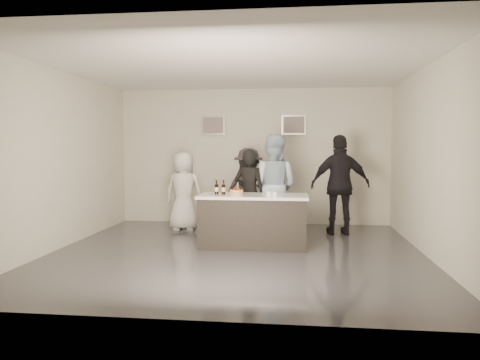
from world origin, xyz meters
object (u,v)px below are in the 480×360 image
Objects in this scene: person_main_black at (249,194)px; person_guest_right at (340,185)px; cake at (236,193)px; beer_bottle_a at (217,187)px; person_main_blue at (273,186)px; person_guest_back at (248,189)px; beer_bottle_b at (223,187)px; person_guest_left at (184,191)px; bar_counter at (253,221)px.

person_main_black is 1.83m from person_guest_right.
person_guest_right is (1.72, 0.61, 0.14)m from person_main_black.
cake is 0.38m from beer_bottle_a.
person_main_blue is (0.57, 0.97, 0.04)m from cake.
beer_bottle_b is at bearing 101.41° from person_guest_back.
beer_bottle_a is at bearing 97.26° from person_guest_back.
beer_bottle_a is 1.74m from person_guest_left.
person_main_blue is (0.81, 0.91, -0.05)m from beer_bottle_b.
person_guest_right reaches higher than person_guest_back.
person_guest_right is at bearing -143.45° from person_main_blue.
person_main_black reaches higher than beer_bottle_b.
person_main_black is (0.50, 0.72, -0.19)m from beer_bottle_a.
person_main_black is at bearing 55.38° from beer_bottle_a.
bar_counter is 1.11× the size of person_main_black.
person_guest_left is at bearing -0.23° from person_main_blue.
bar_counter is at bearing 117.17° from person_main_black.
person_guest_right is (1.59, 1.32, 0.53)m from bar_counter.
person_guest_right is at bearing -173.44° from person_guest_back.
beer_bottle_a is at bearing 60.31° from person_main_blue.
bar_counter is 1.06m from person_main_blue.
person_main_black is at bearing 116.25° from person_guest_back.
beer_bottle_a is 2.59m from person_guest_right.
person_guest_left is at bearing 125.31° from beer_bottle_b.
person_guest_back is (0.38, 1.75, -0.19)m from beer_bottle_a.
person_main_blue reaches higher than bar_counter.
person_guest_left is 3.16m from person_guest_right.
beer_bottle_b is 0.16× the size of person_main_black.
cake is 2.35m from person_guest_right.
person_guest_back reaches higher than beer_bottle_b.
person_guest_left is (-0.93, 1.46, -0.22)m from beer_bottle_a.
beer_bottle_a is at bearing 164.67° from beer_bottle_b.
person_main_blue is at bearing 12.90° from person_guest_right.
person_guest_right reaches higher than person_main_black.
person_guest_left reaches higher than beer_bottle_b.
person_guest_back is (1.31, 0.30, 0.04)m from person_guest_left.
bar_counter is 1.10× the size of person_guest_back.
person_guest_left is 1.34m from person_guest_back.
person_guest_back is at bearing -40.53° from person_main_blue.
cake is 0.12× the size of person_main_blue.
cake is 1.85m from person_guest_back.
beer_bottle_b is (-0.51, -0.04, 0.58)m from bar_counter.
person_main_blue is 1.21× the size of person_guest_left.
person_main_blue is at bearing 43.24° from beer_bottle_a.
bar_counter is 0.95× the size of person_main_blue.
cake is 0.26m from beer_bottle_b.
person_guest_left is (-1.43, 0.73, -0.03)m from person_main_black.
person_guest_back is (-0.26, 1.74, 0.39)m from bar_counter.
cake is 0.12× the size of person_guest_right.
person_main_blue reaches higher than person_guest_right.
cake is 0.14× the size of person_main_black.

